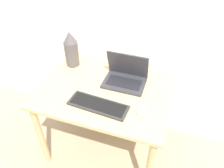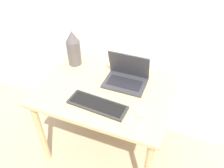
{
  "view_description": "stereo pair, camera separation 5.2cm",
  "coord_description": "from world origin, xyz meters",
  "px_view_note": "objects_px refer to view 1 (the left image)",
  "views": [
    {
      "loc": [
        0.47,
        -0.82,
        1.85
      ],
      "look_at": [
        0.07,
        0.34,
        0.84
      ],
      "focal_mm": 35.0,
      "sensor_mm": 36.0,
      "label": 1
    },
    {
      "loc": [
        0.52,
        -0.8,
        1.85
      ],
      "look_at": [
        0.07,
        0.34,
        0.84
      ],
      "focal_mm": 35.0,
      "sensor_mm": 36.0,
      "label": 2
    }
  ],
  "objects_px": {
    "vase": "(71,49)",
    "keyboard": "(98,105)",
    "laptop": "(126,76)",
    "mouse": "(142,111)"
  },
  "relations": [
    {
      "from": "laptop",
      "to": "mouse",
      "type": "xyz_separation_m",
      "value": [
        0.2,
        -0.29,
        -0.04
      ]
    },
    {
      "from": "laptop",
      "to": "mouse",
      "type": "distance_m",
      "value": 0.36
    },
    {
      "from": "laptop",
      "to": "vase",
      "type": "bearing_deg",
      "value": 170.46
    },
    {
      "from": "mouse",
      "to": "vase",
      "type": "distance_m",
      "value": 0.82
    },
    {
      "from": "vase",
      "to": "keyboard",
      "type": "bearing_deg",
      "value": -45.78
    },
    {
      "from": "mouse",
      "to": "keyboard",
      "type": "bearing_deg",
      "value": -173.35
    },
    {
      "from": "laptop",
      "to": "vase",
      "type": "distance_m",
      "value": 0.53
    },
    {
      "from": "mouse",
      "to": "vase",
      "type": "relative_size",
      "value": 0.3
    },
    {
      "from": "laptop",
      "to": "keyboard",
      "type": "relative_size",
      "value": 0.75
    },
    {
      "from": "keyboard",
      "to": "mouse",
      "type": "relative_size",
      "value": 4.56
    }
  ]
}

